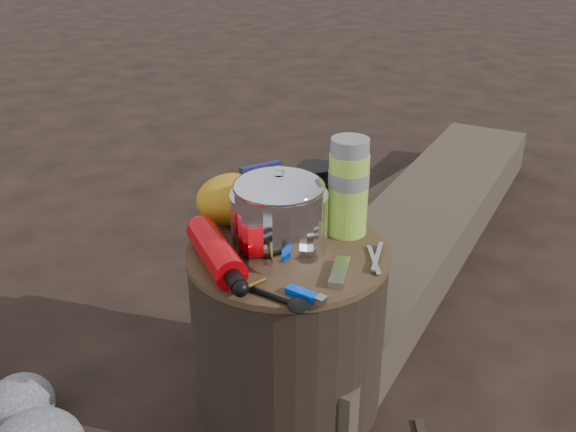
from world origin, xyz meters
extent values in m
plane|color=black|center=(0.00, 0.00, 0.00)|extent=(60.00, 60.00, 0.00)
cylinder|color=black|center=(0.00, 0.00, 0.20)|extent=(0.43, 0.43, 0.40)
cube|color=#41362A|center=(0.61, 0.58, 0.08)|extent=(1.55, 1.60, 0.16)
cube|color=#41362A|center=(0.64, 0.85, 0.05)|extent=(0.99, 0.82, 0.09)
cylinder|color=silver|center=(-0.01, 0.02, 0.46)|extent=(0.21, 0.21, 0.13)
cylinder|color=white|center=(-0.02, -0.01, 0.49)|extent=(0.18, 0.18, 0.18)
cylinder|color=#9DD73D|center=(0.15, 0.05, 0.51)|extent=(0.09, 0.09, 0.22)
cylinder|color=black|center=(0.11, 0.15, 0.46)|extent=(0.08, 0.08, 0.12)
ellipsoid|color=#B87F15|center=(-0.08, 0.16, 0.46)|extent=(0.17, 0.14, 0.12)
cube|color=#13164F|center=(-0.01, 0.18, 0.46)|extent=(0.10, 0.05, 0.13)
cube|color=#003FDB|center=(-0.02, -0.18, 0.41)|extent=(0.07, 0.08, 0.02)
cube|color=silver|center=(0.07, -0.13, 0.41)|extent=(0.08, 0.11, 0.02)
camera|label=1|loc=(-0.32, -1.18, 1.07)|focal=40.72mm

